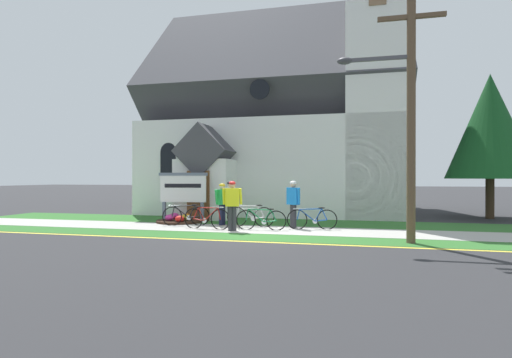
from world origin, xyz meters
The scene contains 19 objects.
ground centered at (0.00, 4.00, 0.00)m, with size 140.00×140.00×0.00m, color #2B2B2D.
sidewalk_slab centered at (-1.02, 1.32, 0.01)m, with size 32.00×2.17×0.01m, color #A8A59E.
grass_verge centered at (-1.02, -0.48, 0.00)m, with size 32.00×1.44×0.01m, color #2D6628.
church_lawn centered at (-1.02, 3.78, 0.00)m, with size 24.00×2.74×0.01m, color #2D6628.
curb_paint_stripe centered at (-1.02, -1.35, 0.00)m, with size 28.00×0.16×0.01m, color yellow.
church_building centered at (-0.72, 9.98, 4.57)m, with size 13.15×12.09×13.16m.
church_sign centered at (-3.77, 3.04, 1.33)m, with size 2.07×0.28×2.01m.
flower_bed centered at (-3.77, 2.68, 0.10)m, with size 1.84×1.84×0.34m.
bicycle_yellow centered at (1.65, 1.79, 0.37)m, with size 1.73×0.38×0.80m.
bicycle_black centered at (-1.98, 1.01, 0.38)m, with size 1.78×0.22×0.82m.
bicycle_green centered at (-0.05, 1.20, 0.36)m, with size 1.76×0.16×0.77m.
bicycle_blue centered at (-3.09, 1.80, 0.38)m, with size 1.68×0.62×0.83m.
bicycle_red centered at (-0.63, 2.02, 0.39)m, with size 1.76×0.21×0.84m.
cyclist_in_blue_jersey centered at (0.94, 2.04, 1.00)m, with size 0.54×0.56×1.70m.
cyclist_in_green_jersey centered at (-1.50, 2.28, 0.98)m, with size 0.45×0.71×1.68m.
cyclist_in_orange_jersey centered at (-0.94, 0.71, 1.00)m, with size 0.66×0.33×1.70m.
cyclist_in_red_jersey centered at (-1.80, 2.20, 0.92)m, with size 0.39×0.63×1.59m.
utility_pole centered at (4.50, -0.50, 4.20)m, with size 3.12×0.28×7.57m.
roadside_conifer centered at (8.89, 7.44, 4.07)m, with size 3.70×3.70×6.40m.
Camera 1 is at (3.11, -12.48, 1.83)m, focal length 28.57 mm.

